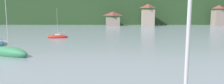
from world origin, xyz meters
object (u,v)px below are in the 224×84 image
at_px(shore_building_central, 218,16).
at_px(sailboat_mid_5, 9,53).
at_px(sailboat_far_2, 58,37).
at_px(shore_building_west, 113,19).
at_px(shore_building_westcentral, 148,15).

height_order(shore_building_central, sailboat_mid_5, sailboat_mid_5).
xyz_separation_m(shore_building_central, sailboat_far_2, (-57.97, -41.46, -3.95)).
distance_m(sailboat_far_2, sailboat_mid_5, 20.49).
bearing_deg(shore_building_west, shore_building_westcentral, 0.39).
bearing_deg(shore_building_westcentral, sailboat_mid_5, -115.91).
relative_size(shore_building_westcentral, sailboat_far_2, 1.25).
relative_size(shore_building_west, shore_building_central, 0.71).
height_order(shore_building_westcentral, shore_building_central, shore_building_westcentral).
distance_m(shore_building_central, sailboat_mid_5, 86.24).
height_order(shore_building_central, sailboat_far_2, shore_building_central).
distance_m(shore_building_westcentral, sailboat_mid_5, 69.05).
distance_m(shore_building_westcentral, sailboat_far_2, 50.39).
bearing_deg(shore_building_central, sailboat_far_2, -144.43).
relative_size(shore_building_westcentral, shore_building_central, 1.06).
height_order(shore_building_westcentral, sailboat_far_2, shore_building_westcentral).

